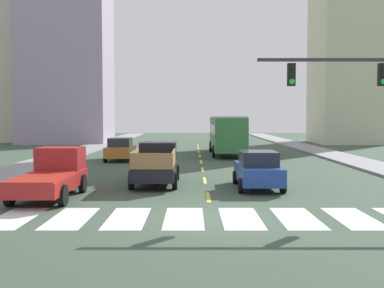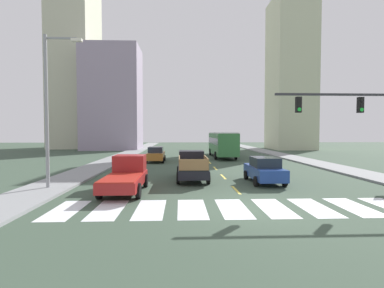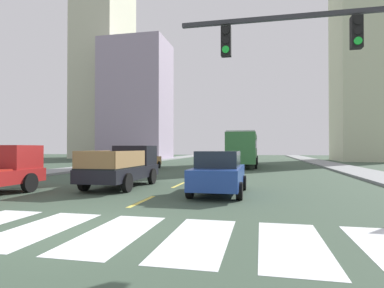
{
  "view_description": "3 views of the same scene",
  "coord_description": "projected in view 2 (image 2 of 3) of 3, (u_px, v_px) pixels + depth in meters",
  "views": [
    {
      "loc": [
        -0.66,
        -15.04,
        3.28
      ],
      "look_at": [
        -0.74,
        7.54,
        1.97
      ],
      "focal_mm": 43.94,
      "sensor_mm": 36.0,
      "label": 1
    },
    {
      "loc": [
        -3.27,
        -12.57,
        3.4
      ],
      "look_at": [
        -2.0,
        17.84,
        2.11
      ],
      "focal_mm": 26.91,
      "sensor_mm": 36.0,
      "label": 2
    },
    {
      "loc": [
        4.0,
        -6.38,
        1.84
      ],
      "look_at": [
        -0.62,
        15.0,
        2.12
      ],
      "focal_mm": 29.84,
      "sensor_mm": 36.0,
      "label": 3
    }
  ],
  "objects": [
    {
      "name": "sedan_near_right",
      "position": [
        156.0,
        154.0,
        32.45
      ],
      "size": [
        2.02,
        4.4,
        1.72
      ],
      "rotation": [
        0.0,
        0.0,
        0.01
      ],
      "color": "#A86727",
      "rests_on": "ground"
    },
    {
      "name": "crosswalk_stripe_5",
      "position": [
        274.0,
        208.0,
        12.86
      ],
      "size": [
        1.26,
        3.34,
        0.01
      ],
      "primitive_type": "cube",
      "color": "silver",
      "rests_on": "ground"
    },
    {
      "name": "lane_dash_6",
      "position": [
        200.0,
        153.0,
        46.77
      ],
      "size": [
        0.16,
        2.4,
        0.01
      ],
      "primitive_type": "cube",
      "color": "#DDCB4E",
      "rests_on": "ground"
    },
    {
      "name": "lane_dash_4",
      "position": [
        206.0,
        158.0,
        36.78
      ],
      "size": [
        0.16,
        2.4,
        0.01
      ],
      "primitive_type": "cube",
      "color": "#DDCB4E",
      "rests_on": "ground"
    },
    {
      "name": "lane_dash_1",
      "position": [
        223.0,
        177.0,
        21.81
      ],
      "size": [
        0.16,
        2.4,
        0.01
      ],
      "primitive_type": "cube",
      "color": "#DDCB4E",
      "rests_on": "ground"
    },
    {
      "name": "crosswalk_stripe_1",
      "position": [
        108.0,
        210.0,
        12.56
      ],
      "size": [
        1.26,
        3.34,
        0.01
      ],
      "primitive_type": "cube",
      "color": "silver",
      "rests_on": "ground"
    },
    {
      "name": "pickup_stakebed",
      "position": [
        192.0,
        166.0,
        20.67
      ],
      "size": [
        2.18,
        5.2,
        1.96
      ],
      "rotation": [
        0.0,
        0.0,
        -0.0
      ],
      "color": "black",
      "rests_on": "ground"
    },
    {
      "name": "tower_tall_centre",
      "position": [
        75.0,
        9.0,
        59.97
      ],
      "size": [
        8.05,
        11.82,
        58.03
      ],
      "primitive_type": "cube",
      "color": "beige",
      "rests_on": "ground"
    },
    {
      "name": "lane_dash_2",
      "position": [
        215.0,
        168.0,
        26.8
      ],
      "size": [
        0.16,
        2.4,
        0.01
      ],
      "primitive_type": "cube",
      "color": "#DDCB4E",
      "rests_on": "ground"
    },
    {
      "name": "traffic_signal_gantry",
      "position": [
        380.0,
        117.0,
        15.55
      ],
      "size": [
        8.58,
        0.27,
        6.0
      ],
      "color": "#2D2D33",
      "rests_on": "ground"
    },
    {
      "name": "city_bus",
      "position": [
        222.0,
        143.0,
        38.17
      ],
      "size": [
        2.72,
        10.8,
        3.32
      ],
      "rotation": [
        0.0,
        0.0,
        -0.03
      ],
      "color": "#34743C",
      "rests_on": "ground"
    },
    {
      "name": "lane_dash_5",
      "position": [
        203.0,
        155.0,
        41.77
      ],
      "size": [
        0.16,
        2.4,
        0.01
      ],
      "primitive_type": "cube",
      "color": "#DDCB4E",
      "rests_on": "ground"
    },
    {
      "name": "crosswalk_stripe_4",
      "position": [
        233.0,
        208.0,
        12.79
      ],
      "size": [
        1.26,
        3.34,
        0.01
      ],
      "primitive_type": "cube",
      "color": "silver",
      "rests_on": "ground"
    },
    {
      "name": "sidewalk_left",
      "position": [
        105.0,
        163.0,
        30.33
      ],
      "size": [
        3.0,
        110.0,
        0.15
      ],
      "primitive_type": "cube",
      "color": "gray",
      "rests_on": "ground"
    },
    {
      "name": "crosswalk_stripe_7",
      "position": [
        354.0,
        207.0,
        13.02
      ],
      "size": [
        1.26,
        3.34,
        0.01
      ],
      "primitive_type": "cube",
      "color": "silver",
      "rests_on": "ground"
    },
    {
      "name": "crosswalk_stripe_2",
      "position": [
        150.0,
        209.0,
        12.63
      ],
      "size": [
        1.26,
        3.34,
        0.01
      ],
      "primitive_type": "cube",
      "color": "silver",
      "rests_on": "ground"
    },
    {
      "name": "block_mid_right",
      "position": [
        112.0,
        99.0,
        54.97
      ],
      "size": [
        10.5,
        8.27,
        19.5
      ],
      "primitive_type": "cube",
      "color": "#9B8CA3",
      "rests_on": "ground"
    },
    {
      "name": "lane_dash_3",
      "position": [
        210.0,
        163.0,
        31.79
      ],
      "size": [
        0.16,
        2.4,
        0.01
      ],
      "primitive_type": "cube",
      "color": "#DDCB4E",
      "rests_on": "ground"
    },
    {
      "name": "crosswalk_stripe_3",
      "position": [
        192.0,
        209.0,
        12.71
      ],
      "size": [
        1.26,
        3.34,
        0.01
      ],
      "primitive_type": "cube",
      "color": "silver",
      "rests_on": "ground"
    },
    {
      "name": "sedan_mid",
      "position": [
        264.0,
        170.0,
        19.21
      ],
      "size": [
        2.02,
        4.4,
        1.72
      ],
      "rotation": [
        0.0,
        0.0,
        -0.05
      ],
      "color": "navy",
      "rests_on": "ground"
    },
    {
      "name": "pickup_dark",
      "position": [
        126.0,
        175.0,
        16.6
      ],
      "size": [
        2.18,
        5.2,
        1.96
      ],
      "rotation": [
        0.0,
        0.0,
        -0.04
      ],
      "color": "maroon",
      "rests_on": "ground"
    },
    {
      "name": "lane_dash_7",
      "position": [
        198.0,
        151.0,
        51.76
      ],
      "size": [
        0.16,
        2.4,
        0.01
      ],
      "primitive_type": "cube",
      "color": "#DDCB4E",
      "rests_on": "ground"
    },
    {
      "name": "block_mid_left",
      "position": [
        291.0,
        75.0,
        56.3
      ],
      "size": [
        7.53,
        9.01,
        29.2
      ],
      "primitive_type": "cube",
      "color": "beige",
      "rests_on": "ground"
    },
    {
      "name": "crosswalk_stripe_0",
      "position": [
        65.0,
        210.0,
        12.48
      ],
      "size": [
        1.26,
        3.34,
        0.01
      ],
      "primitive_type": "cube",
      "color": "silver",
      "rests_on": "ground"
    },
    {
      "name": "ground_plane",
      "position": [
        253.0,
        208.0,
        12.83
      ],
      "size": [
        160.0,
        160.0,
        0.0
      ],
      "primitive_type": "plane",
      "color": "#384A3B"
    },
    {
      "name": "streetlight_left",
      "position": [
        49.0,
        105.0,
        16.68
      ],
      "size": [
        2.2,
        0.28,
        9.0
      ],
      "color": "gray",
      "rests_on": "ground"
    },
    {
      "name": "sidewalk_right",
      "position": [
        313.0,
        162.0,
        31.26
      ],
      "size": [
        3.0,
        110.0,
        0.15
      ],
      "primitive_type": "cube",
      "color": "gray",
      "rests_on": "ground"
    },
    {
      "name": "lane_dash_0",
      "position": [
        236.0,
        190.0,
        16.82
      ],
      "size": [
        0.16,
        2.4,
        0.01
      ],
      "primitive_type": "cube",
      "color": "#DDCB4E",
      "rests_on": "ground"
    },
    {
      "name": "crosswalk_stripe_6",
      "position": [
        314.0,
        207.0,
        12.94
      ],
      "size": [
        1.26,
        3.34,
        0.01
      ],
      "primitive_type": "cube",
      "color": "silver",
      "rests_on": "ground"
    }
  ]
}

